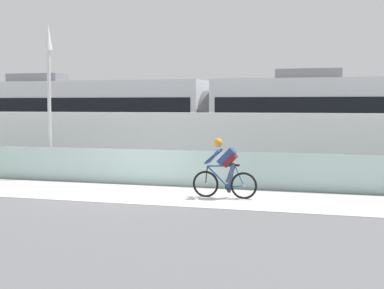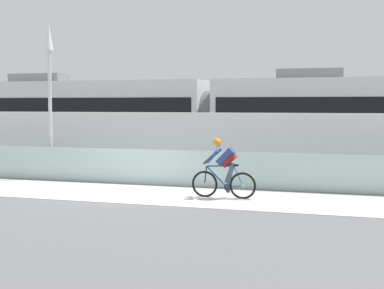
# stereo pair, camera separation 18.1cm
# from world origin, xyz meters

# --- Properties ---
(ground_plane) EXTENTS (200.00, 200.00, 0.00)m
(ground_plane) POSITION_xyz_m (0.00, 0.00, 0.00)
(ground_plane) COLOR slate
(bike_path_deck) EXTENTS (32.00, 3.20, 0.01)m
(bike_path_deck) POSITION_xyz_m (0.00, 0.00, 0.01)
(bike_path_deck) COLOR silver
(bike_path_deck) RESTS_ON ground
(glass_parapet) EXTENTS (32.00, 0.05, 1.10)m
(glass_parapet) POSITION_xyz_m (0.00, 1.85, 0.55)
(glass_parapet) COLOR silver
(glass_parapet) RESTS_ON ground
(concrete_barrier_wall) EXTENTS (32.00, 0.36, 2.23)m
(concrete_barrier_wall) POSITION_xyz_m (0.00, 3.65, 1.12)
(concrete_barrier_wall) COLOR white
(concrete_barrier_wall) RESTS_ON ground
(tram_rail_near) EXTENTS (32.00, 0.08, 0.01)m
(tram_rail_near) POSITION_xyz_m (0.00, 6.13, 0.00)
(tram_rail_near) COLOR #595654
(tram_rail_near) RESTS_ON ground
(tram_rail_far) EXTENTS (32.00, 0.08, 0.01)m
(tram_rail_far) POSITION_xyz_m (0.00, 7.57, 0.00)
(tram_rail_far) COLOR #595654
(tram_rail_far) RESTS_ON ground
(tram) EXTENTS (22.56, 2.54, 3.81)m
(tram) POSITION_xyz_m (0.62, 6.85, 1.89)
(tram) COLOR silver
(tram) RESTS_ON ground
(cyclist_on_bike) EXTENTS (1.77, 0.58, 1.61)m
(cyclist_on_bike) POSITION_xyz_m (2.84, 0.00, 0.78)
(cyclist_on_bike) COLOR black
(cyclist_on_bike) RESTS_ON ground
(lamp_post_antenna) EXTENTS (0.28, 0.28, 5.20)m
(lamp_post_antenna) POSITION_xyz_m (-3.71, 2.15, 3.29)
(lamp_post_antenna) COLOR gray
(lamp_post_antenna) RESTS_ON ground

